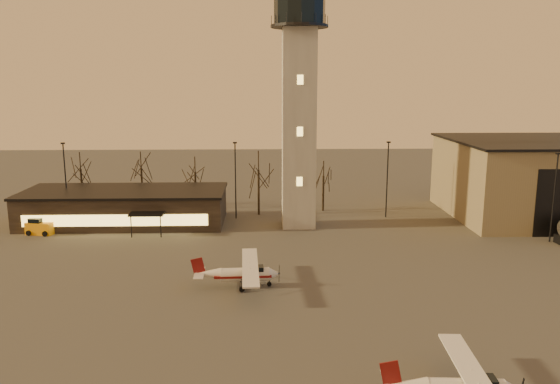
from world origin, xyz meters
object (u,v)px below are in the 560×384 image
Objects in this scene: control_tower at (299,94)px; service_cart at (40,228)px; terminal at (125,206)px; cessna_rear at (246,276)px.

control_tower is 34.71m from service_cart.
service_cart is (-8.88, -4.97, -1.40)m from terminal.
control_tower is 3.19× the size of cessna_rear.
control_tower is 26.56m from cessna_rear.
control_tower is at bearing 72.03° from cessna_rear.
cessna_rear is 3.02× the size of service_cart.
terminal is 27.97m from cessna_rear.
terminal reaches higher than cessna_rear.
terminal is at bearing 174.85° from control_tower.
terminal reaches higher than service_cart.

